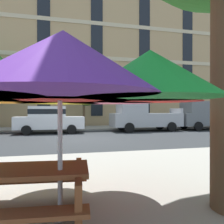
# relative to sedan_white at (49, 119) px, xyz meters

# --- Properties ---
(ground_plane) EXTENTS (120.00, 120.00, 0.00)m
(ground_plane) POSITION_rel_sedan_white_xyz_m (1.80, -3.70, -0.95)
(ground_plane) COLOR #2D3033
(sidewalk_near_patio) EXTENTS (56.00, 9.00, 0.12)m
(sidewalk_near_patio) POSITION_rel_sedan_white_xyz_m (1.80, -12.70, -0.89)
(sidewalk_near_patio) COLOR #9E998E
(sidewalk_near_patio) RESTS_ON ground
(sidewalk_far) EXTENTS (56.00, 3.60, 0.12)m
(sidewalk_far) POSITION_rel_sedan_white_xyz_m (1.80, 3.10, -0.89)
(sidewalk_far) COLOR #9E998E
(sidewalk_far) RESTS_ON ground
(apartment_building) EXTENTS (47.34, 12.08, 12.80)m
(apartment_building) POSITION_rel_sedan_white_xyz_m (1.80, 11.29, 5.45)
(apartment_building) COLOR tan
(apartment_building) RESTS_ON ground
(sedan_white) EXTENTS (4.40, 1.98, 1.78)m
(sedan_white) POSITION_rel_sedan_white_xyz_m (0.00, 0.00, 0.00)
(sedan_white) COLOR silver
(sedan_white) RESTS_ON ground
(pickup_silver) EXTENTS (5.10, 2.12, 2.20)m
(pickup_silver) POSITION_rel_sedan_white_xyz_m (6.62, 0.00, 0.08)
(pickup_silver) COLOR #A8AAB2
(pickup_silver) RESTS_ON ground
(pickup_gray) EXTENTS (5.10, 2.12, 2.20)m
(pickup_gray) POSITION_rel_sedan_white_xyz_m (11.94, 0.00, 0.08)
(pickup_gray) COLOR slate
(pickup_gray) RESTS_ON ground
(street_tree_middle) EXTENTS (2.15, 2.03, 3.81)m
(street_tree_middle) POSITION_rel_sedan_white_xyz_m (2.79, 3.33, 1.89)
(street_tree_middle) COLOR brown
(street_tree_middle) RESTS_ON ground
(patio_umbrella) EXTENTS (3.82, 3.82, 2.19)m
(patio_umbrella) POSITION_rel_sedan_white_xyz_m (0.46, -12.70, 0.93)
(patio_umbrella) COLOR silver
(patio_umbrella) RESTS_ON ground
(picnic_table) EXTENTS (1.95, 1.70, 0.77)m
(picnic_table) POSITION_rel_sedan_white_xyz_m (-0.07, -12.51, -0.46)
(picnic_table) COLOR brown
(picnic_table) RESTS_ON ground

